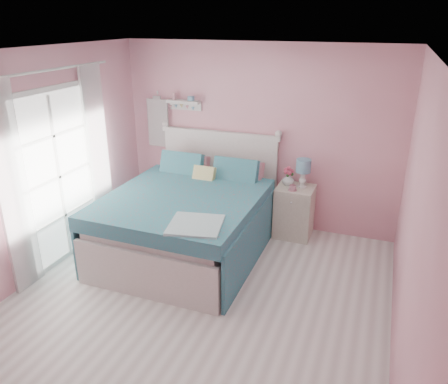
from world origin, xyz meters
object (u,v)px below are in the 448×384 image
Objects in this scene: bed at (189,220)px; vase at (288,179)px; nightstand at (294,211)px; teacup at (293,188)px; table_lamp at (303,168)px.

bed is 13.65× the size of vase.
nightstand is (1.20, 0.90, -0.07)m from bed.
bed is 24.85× the size of teacup.
vase is at bearing 157.13° from nightstand.
nightstand is at bearing 37.51° from bed.
teacup is (-0.10, -0.17, -0.24)m from table_lamp.
nightstand is 0.42m from teacup.
nightstand is 0.47m from vase.
nightstand is at bearing -150.21° from table_lamp.
teacup is (1.18, 0.78, 0.33)m from bed.
bed reaches higher than table_lamp.
vase reaches higher than teacup.
bed is 3.23× the size of nightstand.
table_lamp reaches higher than nightstand.
teacup is (-0.02, -0.13, 0.40)m from nightstand.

